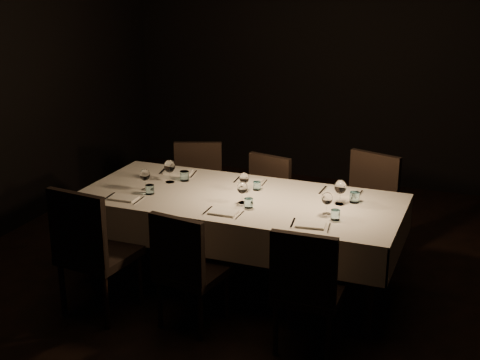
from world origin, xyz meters
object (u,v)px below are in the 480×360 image
at_px(chair_near_left, 91,247).
at_px(chair_far_center, 264,199).
at_px(chair_near_center, 186,265).
at_px(chair_near_right, 307,285).
at_px(chair_far_right, 366,205).
at_px(dining_table, 240,206).
at_px(chair_far_left, 198,188).

xyz_separation_m(chair_near_left, chair_far_center, (0.76, 1.60, -0.07)).
relative_size(chair_near_left, chair_far_center, 1.16).
bearing_deg(chair_near_left, chair_far_center, -109.02).
relative_size(chair_near_center, chair_near_right, 0.98).
distance_m(chair_near_left, chair_far_center, 1.77).
xyz_separation_m(chair_near_right, chair_far_right, (0.08, 1.58, 0.03)).
xyz_separation_m(chair_near_left, chair_near_right, (1.59, 0.09, -0.05)).
bearing_deg(chair_near_left, chair_near_center, -166.67).
height_order(chair_near_center, chair_far_center, chair_near_center).
distance_m(dining_table, chair_near_left, 1.20).
distance_m(chair_near_left, chair_far_left, 1.60).
bearing_deg(chair_near_left, chair_near_right, -170.44).
bearing_deg(chair_near_center, chair_far_right, -112.63).
relative_size(dining_table, chair_far_left, 2.74).
bearing_deg(chair_near_right, chair_far_center, -62.56).
height_order(dining_table, chair_near_left, chair_near_left).
relative_size(chair_near_left, chair_far_left, 1.10).
height_order(chair_far_left, chair_far_right, chair_far_right).
distance_m(chair_near_center, chair_far_center, 1.51).
relative_size(chair_far_left, chair_far_center, 1.06).
bearing_deg(chair_near_right, chair_near_center, -1.41).
xyz_separation_m(chair_near_right, chair_far_left, (-1.48, 1.51, 0.01)).
distance_m(chair_far_left, chair_far_center, 0.65).
bearing_deg(dining_table, chair_near_center, -97.54).
height_order(chair_near_center, chair_far_right, chair_far_right).
bearing_deg(chair_far_right, chair_near_center, -103.52).
bearing_deg(chair_far_center, chair_far_left, -167.38).
height_order(dining_table, chair_near_center, chair_near_center).
height_order(chair_near_left, chair_near_right, chair_near_left).
xyz_separation_m(chair_near_left, chair_near_center, (0.72, 0.09, -0.06)).
bearing_deg(chair_near_center, dining_table, -89.18).
distance_m(dining_table, chair_far_left, 1.04).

